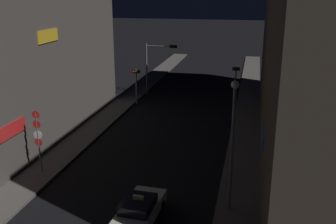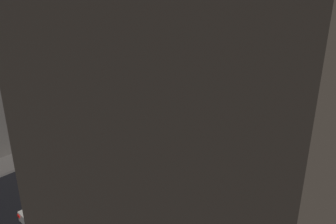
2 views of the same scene
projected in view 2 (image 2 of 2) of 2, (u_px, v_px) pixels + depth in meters
name	position (u px, v px, depth m)	size (l,w,h in m)	color
sidewalk_left	(186.00, 96.00, 41.19)	(2.45, 65.67, 0.18)	#5B5651
sidewalk_right	(295.00, 126.00, 33.08)	(2.45, 65.67, 0.18)	#5B5651
building_facade_left	(43.00, 19.00, 33.15)	(11.54, 27.28, 18.66)	#514C47
taxi	(60.00, 205.00, 20.94)	(2.01, 4.53, 1.62)	silver
traffic_light_overhead	(227.00, 58.00, 40.76)	(3.58, 0.41, 5.92)	slate
traffic_light_left_kerb	(195.00, 76.00, 39.17)	(0.80, 0.42, 3.80)	slate
traffic_light_right_kerb	(295.00, 89.00, 34.73)	(0.80, 0.41, 3.99)	slate
sign_pole_left	(47.00, 119.00, 28.01)	(0.59, 0.10, 4.26)	slate
street_lamp_near_block	(138.00, 156.00, 18.08)	(0.43, 0.43, 7.30)	slate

